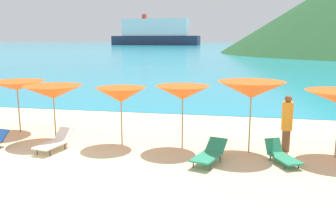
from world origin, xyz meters
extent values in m
cube|color=beige|center=(0.00, 10.00, -0.15)|extent=(50.00, 100.00, 0.30)
cube|color=teal|center=(0.00, 229.04, 0.01)|extent=(650.00, 440.00, 0.02)
cylinder|color=#9E7F59|center=(-3.37, 4.24, 0.99)|extent=(0.05, 0.05, 1.97)
cone|color=#EF5614|center=(-3.37, 4.24, 1.88)|extent=(2.34, 2.34, 0.36)
sphere|color=#9E7F59|center=(-3.37, 4.24, 2.00)|extent=(0.07, 0.07, 0.07)
cylinder|color=#9E7F59|center=(-1.33, 3.32, 0.96)|extent=(0.05, 0.05, 1.93)
cone|color=#EF5614|center=(-1.33, 3.32, 1.81)|extent=(2.31, 2.31, 0.47)
sphere|color=#9E7F59|center=(-1.33, 3.32, 1.96)|extent=(0.07, 0.07, 0.07)
cylinder|color=#9E7F59|center=(1.25, 3.26, 0.96)|extent=(0.05, 0.05, 1.92)
cone|color=#EF5614|center=(1.25, 3.26, 1.79)|extent=(1.86, 1.86, 0.51)
sphere|color=#9E7F59|center=(1.25, 3.26, 1.95)|extent=(0.07, 0.07, 0.07)
cylinder|color=#9E7F59|center=(3.40, 3.27, 1.02)|extent=(0.05, 0.05, 2.04)
cone|color=#EF5614|center=(3.40, 3.27, 1.93)|extent=(1.80, 1.80, 0.47)
sphere|color=#9E7F59|center=(3.40, 3.27, 2.07)|extent=(0.07, 0.07, 0.07)
cylinder|color=#9E7F59|center=(5.62, 3.23, 1.11)|extent=(0.05, 0.05, 2.23)
cone|color=#EF5614|center=(5.62, 3.23, 2.09)|extent=(2.21, 2.21, 0.54)
sphere|color=#9E7F59|center=(5.62, 3.23, 2.26)|extent=(0.07, 0.07, 0.07)
cube|color=#268C66|center=(4.38, 1.70, 0.25)|extent=(0.92, 1.30, 0.05)
cube|color=#268C66|center=(4.61, 2.48, 0.42)|extent=(0.69, 0.62, 0.38)
cylinder|color=#333338|center=(4.02, 1.42, 0.11)|extent=(0.04, 0.04, 0.23)
cylinder|color=#333338|center=(4.52, 1.27, 0.11)|extent=(0.04, 0.04, 0.23)
cylinder|color=#333338|center=(4.26, 2.21, 0.11)|extent=(0.04, 0.04, 0.23)
cylinder|color=#333338|center=(4.76, 2.06, 0.11)|extent=(0.04, 0.04, 0.23)
cube|color=#268C66|center=(6.66, 2.23, 0.19)|extent=(0.99, 1.28, 0.05)
cube|color=#268C66|center=(6.37, 2.85, 0.40)|extent=(0.58, 0.46, 0.45)
cylinder|color=#333338|center=(6.62, 1.80, 0.08)|extent=(0.04, 0.04, 0.16)
cylinder|color=#333338|center=(7.03, 2.00, 0.08)|extent=(0.04, 0.04, 0.16)
cylinder|color=#333338|center=(6.26, 2.54, 0.08)|extent=(0.04, 0.04, 0.16)
cylinder|color=#333338|center=(6.68, 2.73, 0.08)|extent=(0.04, 0.04, 0.16)
cube|color=white|center=(-0.79, 1.96, 0.25)|extent=(0.78, 1.19, 0.05)
cube|color=white|center=(-0.67, 2.70, 0.44)|extent=(0.63, 0.52, 0.42)
cylinder|color=#333338|center=(-1.10, 1.66, 0.11)|extent=(0.04, 0.04, 0.22)
cylinder|color=#333338|center=(-0.60, 1.57, 0.11)|extent=(0.04, 0.04, 0.22)
cylinder|color=#333338|center=(-0.97, 2.42, 0.11)|extent=(0.04, 0.04, 0.22)
cylinder|color=#333338|center=(-0.47, 2.34, 0.11)|extent=(0.04, 0.04, 0.22)
cylinder|color=brown|center=(6.83, 3.67, 0.36)|extent=(0.27, 0.27, 0.72)
cylinder|color=orange|center=(6.83, 3.67, 1.19)|extent=(0.36, 0.36, 0.94)
sphere|color=brown|center=(6.83, 3.67, 1.77)|extent=(0.24, 0.24, 0.24)
cube|color=#262D47|center=(-52.92, 234.39, 3.03)|extent=(60.24, 15.00, 6.02)
cube|color=white|center=(-52.92, 234.39, 11.54)|extent=(45.24, 11.87, 11.00)
cylinder|color=red|center=(-60.33, 235.15, 18.54)|extent=(3.12, 3.12, 3.00)
camera|label=1|loc=(5.34, -8.75, 3.67)|focal=39.49mm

